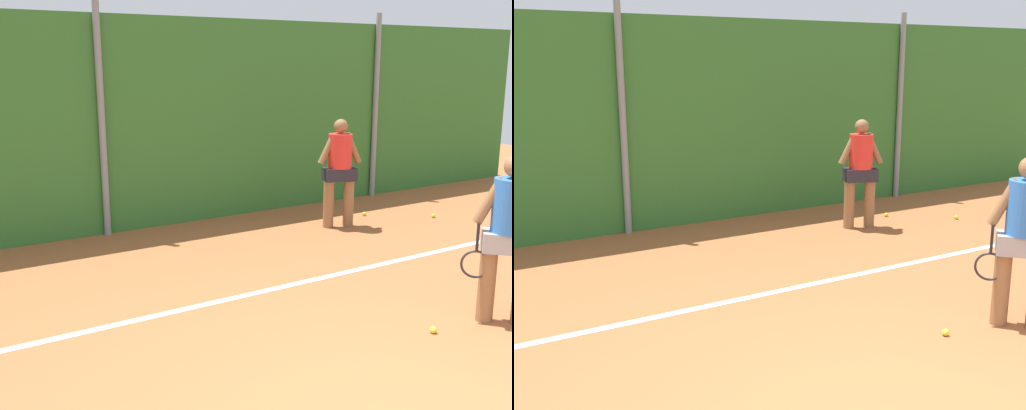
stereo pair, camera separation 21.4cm
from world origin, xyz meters
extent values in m
plane|color=#A85B33|center=(0.00, 1.82, 0.00)|extent=(27.68, 27.68, 0.00)
cube|color=#33702D|center=(0.00, 6.19, 1.58)|extent=(17.99, 0.25, 3.15)
cylinder|color=gray|center=(0.00, 6.01, 1.67)|extent=(0.10, 0.10, 3.34)
cylinder|color=gray|center=(5.19, 6.01, 1.67)|extent=(0.10, 0.10, 3.34)
cube|color=white|center=(0.00, 2.84, 0.00)|extent=(13.15, 0.10, 0.01)
cylinder|color=#8C603D|center=(2.11, 1.02, 0.36)|extent=(0.16, 0.16, 0.72)
cube|color=#99999E|center=(2.22, 0.90, 0.82)|extent=(0.54, 0.55, 0.19)
cylinder|color=blue|center=(2.22, 0.90, 1.17)|extent=(0.35, 0.35, 0.51)
cylinder|color=#8C603D|center=(2.08, 1.05, 1.21)|extent=(0.24, 0.24, 0.50)
cylinder|color=black|center=(1.99, 1.08, 0.86)|extent=(0.03, 0.03, 0.28)
torus|color=#26262B|center=(1.99, 1.08, 0.59)|extent=(0.21, 0.22, 0.28)
cylinder|color=#8C603D|center=(3.02, 4.62, 0.36)|extent=(0.16, 0.16, 0.73)
cylinder|color=#8C603D|center=(3.33, 4.52, 0.36)|extent=(0.16, 0.16, 0.73)
cube|color=#23232D|center=(3.18, 4.57, 0.82)|extent=(0.55, 0.43, 0.19)
cylinder|color=red|center=(3.18, 4.57, 1.18)|extent=(0.36, 0.36, 0.52)
sphere|color=#8C603D|center=(3.18, 4.57, 1.55)|extent=(0.21, 0.21, 0.21)
cylinder|color=#8C603D|center=(2.99, 4.64, 1.22)|extent=(0.29, 0.17, 0.49)
cylinder|color=#8C603D|center=(3.37, 4.50, 1.22)|extent=(0.29, 0.17, 0.49)
sphere|color=#CCDB33|center=(3.99, 4.87, 0.03)|extent=(0.07, 0.07, 0.07)
sphere|color=#CCDB33|center=(1.46, 1.08, 0.03)|extent=(0.07, 0.07, 0.07)
sphere|color=#CCDB33|center=(4.86, 4.17, 0.03)|extent=(0.07, 0.07, 0.07)
camera|label=1|loc=(-2.81, -2.61, 2.49)|focal=43.42mm
camera|label=2|loc=(-2.63, -2.72, 2.49)|focal=43.42mm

